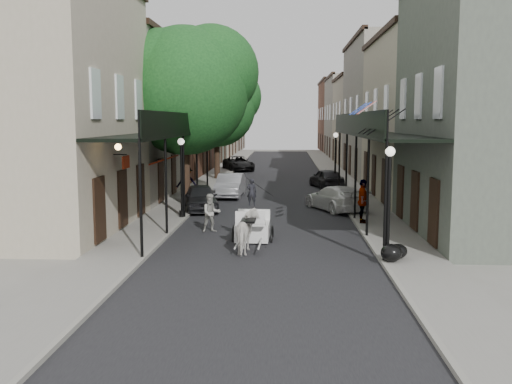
# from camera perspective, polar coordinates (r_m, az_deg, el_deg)

# --- Properties ---
(ground) EXTENTS (140.00, 140.00, 0.00)m
(ground) POSITION_cam_1_polar(r_m,az_deg,el_deg) (20.92, 0.80, -5.68)
(ground) COLOR gray
(ground) RESTS_ON ground
(road) EXTENTS (8.00, 90.00, 0.01)m
(road) POSITION_cam_1_polar(r_m,az_deg,el_deg) (40.65, 1.88, 0.62)
(road) COLOR black
(road) RESTS_ON ground
(sidewalk_left) EXTENTS (2.20, 90.00, 0.12)m
(sidewalk_left) POSITION_cam_1_polar(r_m,az_deg,el_deg) (41.05, -5.12, 0.73)
(sidewalk_left) COLOR gray
(sidewalk_left) RESTS_ON ground
(sidewalk_right) EXTENTS (2.20, 90.00, 0.12)m
(sidewalk_right) POSITION_cam_1_polar(r_m,az_deg,el_deg) (40.86, 8.91, 0.65)
(sidewalk_right) COLOR gray
(sidewalk_right) RESTS_ON ground
(building_row_left) EXTENTS (5.00, 80.00, 10.50)m
(building_row_left) POSITION_cam_1_polar(r_m,az_deg,el_deg) (51.25, -7.62, 7.80)
(building_row_left) COLOR #AFA48C
(building_row_left) RESTS_ON ground
(building_row_right) EXTENTS (5.00, 80.00, 10.50)m
(building_row_right) POSITION_cam_1_polar(r_m,az_deg,el_deg) (50.99, 11.93, 7.71)
(building_row_right) COLOR gray
(building_row_right) RESTS_ON ground
(gallery_left) EXTENTS (2.20, 18.05, 4.88)m
(gallery_left) POSITION_cam_1_polar(r_m,az_deg,el_deg) (27.92, -8.55, 5.87)
(gallery_left) COLOR black
(gallery_left) RESTS_ON sidewalk_left
(gallery_right) EXTENTS (2.20, 18.05, 4.88)m
(gallery_right) POSITION_cam_1_polar(r_m,az_deg,el_deg) (27.66, 11.40, 5.80)
(gallery_right) COLOR black
(gallery_right) RESTS_ON sidewalk_right
(tree_near) EXTENTS (7.31, 6.80, 9.63)m
(tree_near) POSITION_cam_1_polar(r_m,az_deg,el_deg) (31.01, -6.35, 10.53)
(tree_near) COLOR #382619
(tree_near) RESTS_ON sidewalk_left
(tree_far) EXTENTS (6.45, 6.00, 8.61)m
(tree_far) POSITION_cam_1_polar(r_m,az_deg,el_deg) (44.85, -3.48, 8.69)
(tree_far) COLOR #382619
(tree_far) RESTS_ON sidewalk_left
(lamppost_right_near) EXTENTS (0.32, 0.32, 3.71)m
(lamppost_right_near) POSITION_cam_1_polar(r_m,az_deg,el_deg) (18.86, 13.13, -0.95)
(lamppost_right_near) COLOR black
(lamppost_right_near) RESTS_ON sidewalk_right
(lamppost_left) EXTENTS (0.32, 0.32, 3.71)m
(lamppost_left) POSITION_cam_1_polar(r_m,az_deg,el_deg) (26.95, -7.45, 1.58)
(lamppost_left) COLOR black
(lamppost_left) RESTS_ON sidewalk_left
(lamppost_right_far) EXTENTS (0.32, 0.32, 3.71)m
(lamppost_right_far) POSITION_cam_1_polar(r_m,az_deg,el_deg) (38.61, 7.94, 3.25)
(lamppost_right_far) COLOR black
(lamppost_right_far) RESTS_ON sidewalk_right
(horse) EXTENTS (0.85, 1.79, 1.50)m
(horse) POSITION_cam_1_polar(r_m,az_deg,el_deg) (20.15, -0.78, -3.99)
(horse) COLOR silver
(horse) RESTS_ON ground
(carriage) EXTENTS (1.60, 2.24, 2.51)m
(carriage) POSITION_cam_1_polar(r_m,az_deg,el_deg) (22.40, -0.27, -2.27)
(carriage) COLOR black
(carriage) RESTS_ON ground
(pedestrian_walking) EXTENTS (0.95, 0.84, 1.62)m
(pedestrian_walking) POSITION_cam_1_polar(r_m,az_deg,el_deg) (23.89, -4.50, -2.10)
(pedestrian_walking) COLOR #A1A098
(pedestrian_walking) RESTS_ON ground
(pedestrian_sidewalk_left) EXTENTS (1.40, 1.05, 1.92)m
(pedestrian_sidewalk_left) POSITION_cam_1_polar(r_m,az_deg,el_deg) (32.94, -6.95, 0.91)
(pedestrian_sidewalk_left) COLOR gray
(pedestrian_sidewalk_left) RESTS_ON sidewalk_left
(pedestrian_sidewalk_right) EXTENTS (0.65, 1.20, 1.95)m
(pedestrian_sidewalk_right) POSITION_cam_1_polar(r_m,az_deg,el_deg) (25.69, 10.63, -0.91)
(pedestrian_sidewalk_right) COLOR gray
(pedestrian_sidewalk_right) RESTS_ON sidewalk_right
(car_left_near) EXTENTS (2.43, 4.26, 1.36)m
(car_left_near) POSITION_cam_1_polar(r_m,az_deg,el_deg) (29.58, -5.54, -0.57)
(car_left_near) COLOR black
(car_left_near) RESTS_ON ground
(car_left_mid) EXTENTS (1.62, 4.33, 1.41)m
(car_left_mid) POSITION_cam_1_polar(r_m,az_deg,el_deg) (34.77, -2.60, 0.66)
(car_left_mid) COLOR #96969B
(car_left_mid) RESTS_ON ground
(car_left_far) EXTENTS (3.59, 5.27, 1.34)m
(car_left_far) POSITION_cam_1_polar(r_m,az_deg,el_deg) (52.91, -1.77, 2.87)
(car_left_far) COLOR black
(car_left_far) RESTS_ON ground
(car_right_near) EXTENTS (3.40, 4.85, 1.30)m
(car_right_near) POSITION_cam_1_polar(r_m,az_deg,el_deg) (29.76, 7.98, -0.61)
(car_right_near) COLOR silver
(car_right_near) RESTS_ON ground
(car_right_far) EXTENTS (2.48, 4.22, 1.35)m
(car_right_far) POSITION_cam_1_polar(r_m,az_deg,el_deg) (39.68, 7.06, 1.38)
(car_right_far) COLOR black
(car_right_far) RESTS_ON ground
(trash_bags) EXTENTS (0.95, 1.10, 0.59)m
(trash_bags) POSITION_cam_1_polar(r_m,az_deg,el_deg) (19.17, 13.64, -5.87)
(trash_bags) COLOR black
(trash_bags) RESTS_ON sidewalk_right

